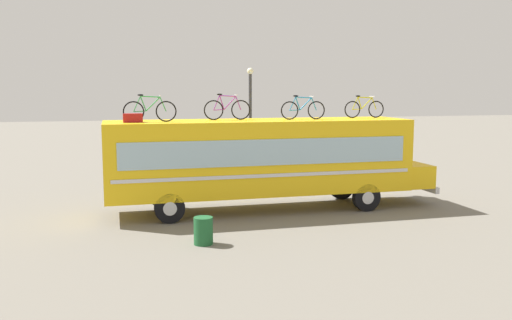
# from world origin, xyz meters

# --- Properties ---
(ground_plane) EXTENTS (120.00, 120.00, 0.00)m
(ground_plane) POSITION_xyz_m (0.00, 0.00, 0.00)
(ground_plane) COLOR slate
(bus) EXTENTS (12.06, 2.59, 3.28)m
(bus) POSITION_xyz_m (0.18, -0.00, 1.93)
(bus) COLOR yellow
(bus) RESTS_ON ground
(luggage_bag_1) EXTENTS (0.63, 0.40, 0.29)m
(luggage_bag_1) POSITION_xyz_m (-4.43, -0.27, 3.42)
(luggage_bag_1) COLOR maroon
(luggage_bag_1) RESTS_ON bus
(rooftop_bicycle_1) EXTENTS (1.77, 0.44, 0.93)m
(rooftop_bicycle_1) POSITION_xyz_m (-3.87, -0.22, 3.67)
(rooftop_bicycle_1) COLOR black
(rooftop_bicycle_1) RESTS_ON bus
(rooftop_bicycle_2) EXTENTS (1.70, 0.44, 0.94)m
(rooftop_bicycle_2) POSITION_xyz_m (-1.11, 0.37, 3.67)
(rooftop_bicycle_2) COLOR black
(rooftop_bicycle_2) RESTS_ON bus
(rooftop_bicycle_3) EXTENTS (1.68, 0.44, 0.88)m
(rooftop_bicycle_3) POSITION_xyz_m (1.60, -0.09, 3.65)
(rooftop_bicycle_3) COLOR black
(rooftop_bicycle_3) RESTS_ON bus
(rooftop_bicycle_4) EXTENTS (1.64, 0.44, 0.86)m
(rooftop_bicycle_4) POSITION_xyz_m (4.26, 0.42, 3.64)
(rooftop_bicycle_4) COLOR black
(rooftop_bicycle_4) RESTS_ON bus
(trash_bin) EXTENTS (0.54, 0.54, 0.78)m
(trash_bin) POSITION_xyz_m (-2.69, -3.87, 0.39)
(trash_bin) COLOR #1E592D
(trash_bin) RESTS_ON ground
(street_lamp) EXTENTS (0.28, 0.28, 5.29)m
(street_lamp) POSITION_xyz_m (0.78, 4.50, 3.03)
(street_lamp) COLOR #38383D
(street_lamp) RESTS_ON ground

